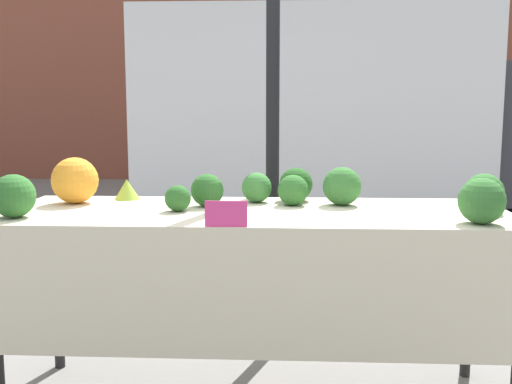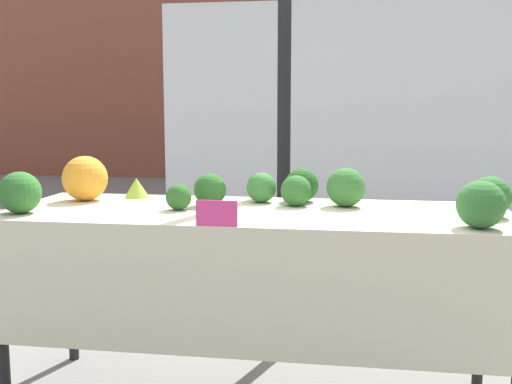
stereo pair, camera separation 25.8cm
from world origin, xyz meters
The scene contains 16 objects.
building_facade centered at (0.00, 8.67, 2.53)m, with size 16.00×0.60×5.06m.
tent_pole centered at (0.06, 0.59, 1.15)m, with size 0.07×0.07×2.29m.
parked_truck centered at (0.89, 4.46, 1.26)m, with size 5.08×2.04×2.35m.
market_table centered at (0.00, -0.07, 0.77)m, with size 2.17×0.76×0.88m.
orange_cauliflower centered at (-0.85, 0.15, 0.99)m, with size 0.21×0.21×0.21m.
romanesco_head centered at (-0.64, 0.28, 0.93)m, with size 0.12×0.12×0.10m.
broccoli_head_0 centered at (-0.33, -0.04, 0.94)m, with size 0.11×0.11×0.11m.
broccoli_head_1 centered at (-0.97, -0.22, 0.97)m, with size 0.18×0.18×0.18m.
broccoli_head_2 centered at (-0.01, 0.22, 0.95)m, with size 0.14×0.14×0.14m.
broccoli_head_3 centered at (0.87, -0.26, 0.97)m, with size 0.18×0.18×0.18m.
broccoli_head_4 centered at (0.16, 0.14, 0.95)m, with size 0.14×0.14×0.14m.
broccoli_head_5 centered at (0.38, 0.15, 0.97)m, with size 0.17×0.17×0.17m.
broccoli_head_6 centered at (-0.22, 0.09, 0.96)m, with size 0.15×0.15×0.15m.
broccoli_head_7 centered at (0.18, 0.28, 0.96)m, with size 0.16×0.16×0.16m.
broccoli_head_8 centered at (0.96, -0.01, 0.97)m, with size 0.17×0.17×0.17m.
price_sign centered at (-0.09, -0.37, 0.93)m, with size 0.16×0.01×0.10m.
Camera 1 is at (0.13, -2.55, 1.33)m, focal length 42.00 mm.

